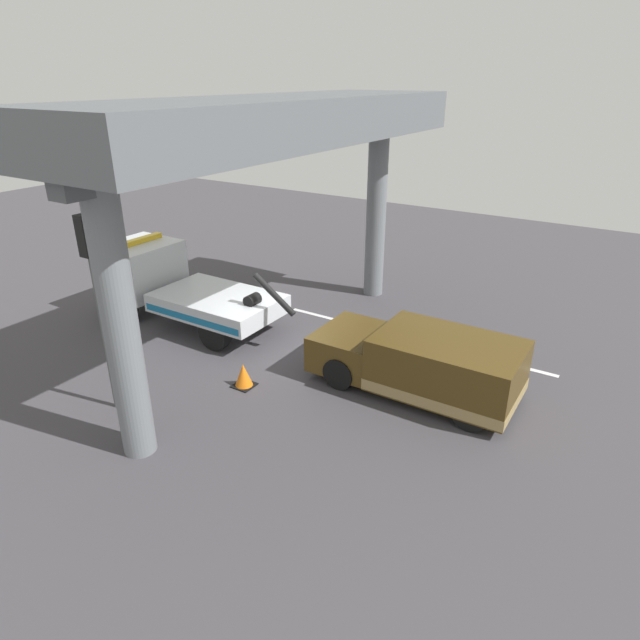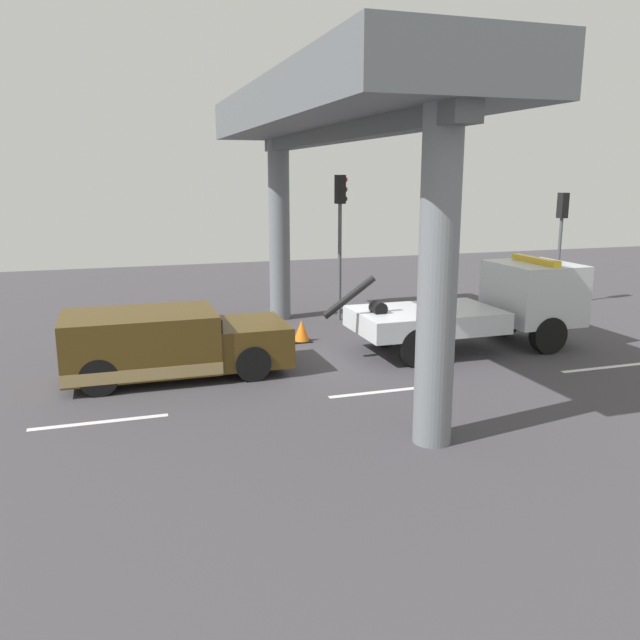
{
  "view_description": "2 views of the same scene",
  "coord_description": "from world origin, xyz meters",
  "px_view_note": "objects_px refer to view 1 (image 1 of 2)",
  "views": [
    {
      "loc": [
        -8.64,
        11.44,
        7.33
      ],
      "look_at": [
        -1.82,
        0.63,
        1.58
      ],
      "focal_mm": 30.62,
      "sensor_mm": 36.0,
      "label": 1
    },
    {
      "loc": [
        -5.56,
        -15.21,
        4.67
      ],
      "look_at": [
        -0.59,
        0.21,
        1.06
      ],
      "focal_mm": 36.42,
      "sensor_mm": 36.0,
      "label": 2
    }
  ],
  "objects_px": {
    "towed_van_green": "(424,364)",
    "traffic_cone_orange": "(244,376)",
    "tow_truck_white": "(172,283)",
    "traffic_light_near": "(93,273)"
  },
  "relations": [
    {
      "from": "towed_van_green",
      "to": "traffic_cone_orange",
      "type": "height_order",
      "value": "towed_van_green"
    },
    {
      "from": "tow_truck_white",
      "to": "traffic_light_near",
      "type": "relative_size",
      "value": 1.54
    },
    {
      "from": "towed_van_green",
      "to": "tow_truck_white",
      "type": "bearing_deg",
      "value": 0.03
    },
    {
      "from": "traffic_cone_orange",
      "to": "towed_van_green",
      "type": "bearing_deg",
      "value": -150.92
    },
    {
      "from": "traffic_light_near",
      "to": "traffic_cone_orange",
      "type": "xyz_separation_m",
      "value": [
        -2.02,
        -2.38,
        -3.11
      ]
    },
    {
      "from": "tow_truck_white",
      "to": "traffic_cone_orange",
      "type": "distance_m",
      "value": 5.31
    },
    {
      "from": "tow_truck_white",
      "to": "towed_van_green",
      "type": "height_order",
      "value": "tow_truck_white"
    },
    {
      "from": "towed_van_green",
      "to": "traffic_cone_orange",
      "type": "distance_m",
      "value": 4.58
    },
    {
      "from": "towed_van_green",
      "to": "traffic_light_near",
      "type": "xyz_separation_m",
      "value": [
        6.0,
        4.6,
        2.63
      ]
    },
    {
      "from": "tow_truck_white",
      "to": "traffic_cone_orange",
      "type": "bearing_deg",
      "value": 155.03
    }
  ]
}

